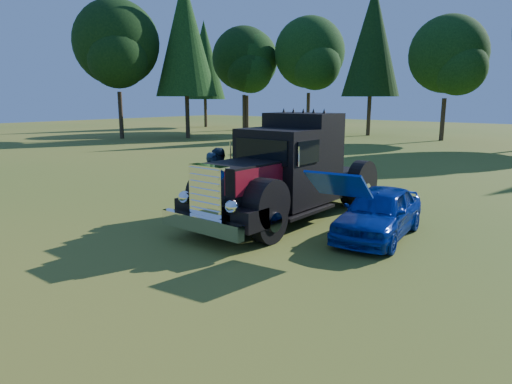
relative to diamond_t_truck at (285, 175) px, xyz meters
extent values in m
plane|color=#355E1B|center=(-0.58, -1.16, -1.28)|extent=(120.00, 120.00, 0.00)
cylinder|color=#2D2116|center=(-32.58, 28.84, 0.88)|extent=(0.36, 0.36, 4.32)
cone|color=black|center=(-32.58, 28.84, 6.52)|extent=(4.80, 4.80, 9.00)
cylinder|color=#2D2116|center=(-25.58, 27.84, 0.61)|extent=(0.36, 0.36, 3.78)
sphere|color=black|center=(-25.58, 27.84, 6.28)|extent=(6.72, 6.72, 6.72)
sphere|color=black|center=(-24.32, 27.00, 5.02)|extent=(4.62, 4.62, 4.62)
cylinder|color=#2D2116|center=(-18.58, 29.84, 0.70)|extent=(0.36, 0.36, 3.96)
sphere|color=black|center=(-18.58, 29.84, 6.64)|extent=(7.04, 7.04, 7.04)
sphere|color=black|center=(-17.26, 28.96, 5.32)|extent=(4.84, 4.84, 4.84)
cylinder|color=#2D2116|center=(-11.58, 29.34, 1.06)|extent=(0.36, 0.36, 4.68)
cone|color=black|center=(-11.58, 29.34, 7.17)|extent=(5.20, 5.20, 9.75)
cylinder|color=#2D2116|center=(-4.58, 28.34, 0.43)|extent=(0.36, 0.36, 3.42)
sphere|color=black|center=(-4.58, 28.34, 5.56)|extent=(6.08, 6.08, 6.08)
sphere|color=black|center=(-3.44, 27.58, 4.42)|extent=(4.18, 4.18, 4.18)
cylinder|color=#2D2116|center=(-22.58, 16.84, 1.06)|extent=(0.36, 0.36, 4.68)
cone|color=black|center=(-22.58, 16.84, 7.17)|extent=(5.20, 5.20, 9.75)
cylinder|color=#2D2116|center=(-26.58, 12.84, 0.70)|extent=(0.36, 0.36, 3.96)
sphere|color=black|center=(-26.58, 12.84, 6.64)|extent=(7.04, 7.04, 7.04)
sphere|color=black|center=(-25.26, 11.96, 5.32)|extent=(4.84, 4.84, 4.84)
cylinder|color=#2D2116|center=(-25.29, 28.01, 0.58)|extent=(0.36, 0.36, 3.71)
sphere|color=black|center=(-25.29, 28.01, 6.14)|extent=(6.60, 6.60, 6.60)
sphere|color=black|center=(-24.06, 27.18, 4.91)|extent=(4.54, 4.54, 4.54)
cylinder|color=black|center=(-1.04, -2.08, -0.73)|extent=(0.32, 1.10, 1.10)
cylinder|color=black|center=(1.06, -2.08, -0.73)|extent=(0.32, 1.10, 1.10)
cylinder|color=black|center=(-1.04, 2.72, -0.73)|extent=(0.32, 1.10, 1.10)
cylinder|color=black|center=(1.06, 2.72, -0.73)|extent=(0.32, 1.10, 1.10)
cylinder|color=black|center=(-0.71, 2.72, -0.73)|extent=(0.32, 1.10, 1.10)
cylinder|color=black|center=(0.73, 2.72, -0.73)|extent=(0.32, 1.10, 1.10)
cube|color=black|center=(0.01, 0.52, -0.66)|extent=(1.60, 6.40, 0.28)
cube|color=white|center=(0.01, -3.33, -0.73)|extent=(2.50, 0.22, 0.36)
cube|color=white|center=(0.01, -3.03, -0.03)|extent=(1.05, 0.30, 1.30)
cube|color=black|center=(0.01, -1.98, 0.02)|extent=(1.35, 1.80, 1.10)
cube|color=maroon|center=(-0.68, -1.98, 0.22)|extent=(0.02, 1.80, 0.60)
cube|color=maroon|center=(0.70, -1.98, 0.22)|extent=(0.02, 1.80, 0.60)
cylinder|color=black|center=(-0.94, -2.08, -0.33)|extent=(0.55, 1.24, 1.24)
cylinder|color=black|center=(0.96, -2.08, -0.33)|extent=(0.55, 1.24, 1.24)
sphere|color=white|center=(-0.77, -3.10, -0.23)|extent=(0.32, 0.32, 0.32)
sphere|color=white|center=(0.79, -3.10, -0.23)|extent=(0.32, 0.32, 0.32)
cube|color=black|center=(0.01, -0.43, 0.27)|extent=(2.05, 1.30, 2.10)
cube|color=black|center=(0.01, -1.10, 0.77)|extent=(1.70, 0.05, 0.65)
cube|color=black|center=(0.01, 0.87, 0.47)|extent=(2.05, 1.30, 2.50)
cube|color=black|center=(0.01, 2.52, -0.33)|extent=(2.00, 2.00, 0.35)
cube|color=black|center=(-1.55, 0.07, 0.17)|extent=(1.07, 0.36, 1.50)
cube|color=maroon|center=(-1.57, 0.12, 0.02)|extent=(0.82, 0.25, 0.75)
imported|color=#070CA5|center=(2.85, 0.07, -0.65)|extent=(1.97, 3.87, 1.26)
cube|color=#070CA5|center=(2.63, -1.61, 0.27)|extent=(1.41, 1.09, 0.67)
imported|color=#223650|center=(-1.71, -1.15, -0.33)|extent=(0.52, 0.73, 1.90)
imported|color=#1E2C47|center=(-1.91, -0.65, -0.29)|extent=(1.21, 1.14, 1.98)
imported|color=#0A2F3C|center=(-16.71, 21.34, -0.68)|extent=(1.71, 3.78, 1.20)
camera|label=1|loc=(7.47, -10.40, 2.14)|focal=32.00mm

